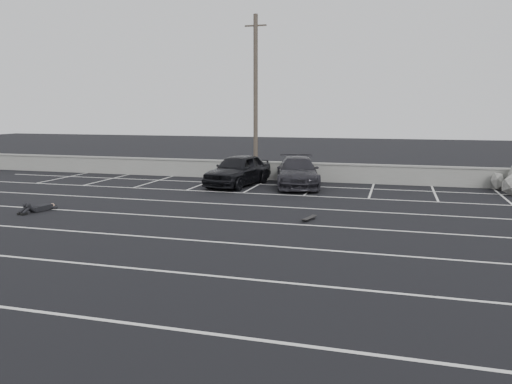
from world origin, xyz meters
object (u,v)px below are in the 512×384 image
(utility_pole, at_px, (256,99))
(person, at_px, (43,205))
(skateboard, at_px, (309,218))
(car_left, at_px, (238,170))
(car_right, at_px, (298,172))

(utility_pole, xyz_separation_m, person, (-5.92, -10.48, -4.41))
(utility_pole, xyz_separation_m, skateboard, (4.69, -9.39, -4.55))
(car_left, distance_m, skateboard, 9.09)
(person, bearing_deg, car_right, 56.88)
(utility_pole, bearing_deg, person, -119.46)
(person, xyz_separation_m, skateboard, (10.61, 1.09, -0.14))
(car_left, xyz_separation_m, utility_pole, (0.43, 1.91, 3.79))
(person, bearing_deg, car_left, 67.56)
(car_left, height_order, car_right, car_left)
(car_right, distance_m, person, 12.55)
(person, bearing_deg, utility_pole, 70.76)
(utility_pole, bearing_deg, car_right, -26.85)
(car_left, relative_size, car_right, 0.93)
(car_left, bearing_deg, person, -112.30)
(car_left, height_order, utility_pole, utility_pole)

